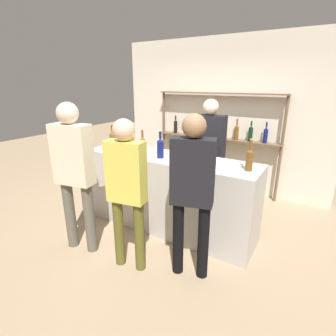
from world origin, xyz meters
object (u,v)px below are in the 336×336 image
at_px(counter_bottle_3, 131,144).
at_px(customer_right, 192,186).
at_px(counter_bottle_5, 143,146).
at_px(wine_glass, 157,145).
at_px(customer_left, 74,168).
at_px(counter_bottle_2, 249,159).
at_px(customer_center, 126,184).
at_px(counter_bottle_4, 181,152).
at_px(counter_bottle_0, 160,148).
at_px(counter_bottle_1, 113,140).
at_px(server_behind_counter, 209,148).

xyz_separation_m(counter_bottle_3, customer_right, (1.26, -0.62, -0.15)).
relative_size(counter_bottle_5, wine_glass, 2.19).
xyz_separation_m(wine_glass, customer_right, (0.92, -0.76, -0.15)).
bearing_deg(customer_right, customer_left, 85.63).
relative_size(counter_bottle_3, counter_bottle_5, 0.97).
xyz_separation_m(counter_bottle_2, counter_bottle_3, (-1.62, -0.07, -0.01)).
bearing_deg(customer_center, counter_bottle_4, -24.07).
bearing_deg(counter_bottle_0, counter_bottle_2, 3.99).
relative_size(wine_glass, customer_right, 0.09).
relative_size(counter_bottle_1, counter_bottle_3, 1.06).
height_order(counter_bottle_0, customer_right, customer_right).
bearing_deg(counter_bottle_5, counter_bottle_2, 4.58).
relative_size(counter_bottle_1, wine_glass, 2.26).
height_order(counter_bottle_2, wine_glass, counter_bottle_2).
bearing_deg(customer_left, wine_glass, -34.86).
xyz_separation_m(counter_bottle_0, counter_bottle_2, (1.13, 0.08, -0.00)).
xyz_separation_m(counter_bottle_3, wine_glass, (0.34, 0.15, -0.01)).
height_order(counter_bottle_2, counter_bottle_5, counter_bottle_2).
xyz_separation_m(customer_right, customer_center, (-0.64, -0.24, -0.04)).
distance_m(counter_bottle_0, server_behind_counter, 0.98).
distance_m(wine_glass, customer_left, 1.16).
xyz_separation_m(counter_bottle_4, wine_glass, (-0.48, 0.19, -0.00)).
relative_size(counter_bottle_5, customer_right, 0.20).
xyz_separation_m(counter_bottle_5, customer_left, (-0.36, -0.86, -0.13)).
relative_size(counter_bottle_2, customer_right, 0.21).
bearing_deg(counter_bottle_0, counter_bottle_3, 178.98).
bearing_deg(counter_bottle_4, counter_bottle_3, 177.24).
height_order(counter_bottle_0, counter_bottle_3, counter_bottle_0).
distance_m(counter_bottle_1, counter_bottle_2, 1.97).
distance_m(counter_bottle_2, customer_center, 1.38).
relative_size(counter_bottle_1, counter_bottle_2, 0.98).
distance_m(counter_bottle_1, counter_bottle_3, 0.35).
height_order(counter_bottle_1, counter_bottle_4, counter_bottle_1).
bearing_deg(wine_glass, counter_bottle_5, -120.50).
relative_size(customer_center, server_behind_counter, 0.95).
distance_m(server_behind_counter, customer_left, 2.03).
distance_m(counter_bottle_5, customer_center, 0.92).
bearing_deg(counter_bottle_5, customer_center, -64.52).
relative_size(counter_bottle_0, counter_bottle_5, 1.01).
relative_size(counter_bottle_1, server_behind_counter, 0.20).
xyz_separation_m(counter_bottle_5, customer_center, (0.39, -0.81, -0.20)).
xyz_separation_m(counter_bottle_3, counter_bottle_4, (0.81, -0.04, -0.00)).
bearing_deg(customer_center, customer_right, -79.86).
relative_size(counter_bottle_0, server_behind_counter, 0.20).
xyz_separation_m(counter_bottle_0, customer_left, (-0.62, -0.89, -0.13)).
distance_m(counter_bottle_5, customer_left, 0.94).
height_order(counter_bottle_1, customer_right, customer_right).
xyz_separation_m(counter_bottle_1, counter_bottle_4, (1.16, -0.04, -0.02)).
xyz_separation_m(counter_bottle_0, counter_bottle_4, (0.33, -0.03, -0.01)).
height_order(counter_bottle_1, customer_left, customer_left).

